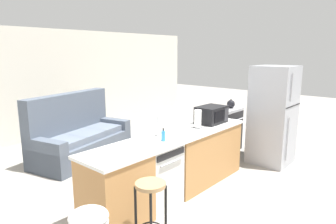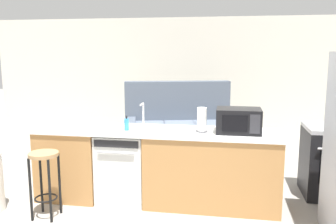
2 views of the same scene
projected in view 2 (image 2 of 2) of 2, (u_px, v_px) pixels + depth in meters
name	position (u px, v px, depth m)	size (l,w,h in m)	color
ground_plane	(144.00, 200.00, 4.41)	(24.00, 24.00, 0.00)	gray
wall_back	(198.00, 75.00, 8.23)	(10.00, 0.06, 2.60)	silver
kitchen_counter	(163.00, 169.00, 4.30)	(2.94, 0.66, 0.90)	#B77F47
dishwasher	(124.00, 166.00, 4.38)	(0.58, 0.61, 0.84)	silver
stove_range	(335.00, 161.00, 4.48)	(0.76, 0.68, 0.90)	black
microwave	(239.00, 121.00, 4.05)	(0.50, 0.37, 0.28)	black
sink_faucet	(143.00, 116.00, 4.37)	(0.07, 0.18, 0.30)	silver
paper_towel_roll	(202.00, 120.00, 4.10)	(0.14, 0.14, 0.28)	#4C4C51
soap_bottle	(127.00, 124.00, 4.18)	(0.06, 0.06, 0.18)	#338CCC
bar_stool	(44.00, 171.00, 3.87)	(0.32, 0.32, 0.74)	tan
couch	(178.00, 129.00, 6.67)	(2.16, 1.36, 1.27)	#515B6B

